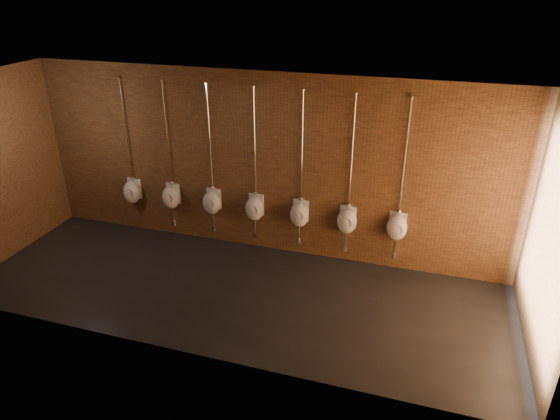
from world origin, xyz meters
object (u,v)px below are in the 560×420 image
at_px(urinal_0, 132,191).
at_px(urinal_1, 171,196).
at_px(urinal_4, 300,213).
at_px(urinal_5, 347,220).
at_px(urinal_6, 397,227).
at_px(urinal_2, 212,202).
at_px(urinal_3, 255,207).

height_order(urinal_0, urinal_1, same).
height_order(urinal_1, urinal_4, same).
bearing_deg(urinal_5, urinal_6, 0.00).
relative_size(urinal_4, urinal_5, 1.00).
relative_size(urinal_1, urinal_5, 1.00).
xyz_separation_m(urinal_0, urinal_4, (3.30, 0.00, 0.00)).
relative_size(urinal_0, urinal_4, 1.00).
distance_m(urinal_4, urinal_5, 0.83).
bearing_deg(urinal_6, urinal_2, 180.00).
xyz_separation_m(urinal_4, urinal_6, (1.65, 0.00, 0.00)).
height_order(urinal_0, urinal_6, same).
bearing_deg(urinal_4, urinal_0, 180.00).
distance_m(urinal_0, urinal_1, 0.83).
bearing_deg(urinal_2, urinal_1, 180.00).
distance_m(urinal_0, urinal_2, 1.65).
bearing_deg(urinal_6, urinal_4, 180.00).
bearing_deg(urinal_1, urinal_0, 180.00).
height_order(urinal_2, urinal_3, same).
xyz_separation_m(urinal_1, urinal_5, (3.30, 0.00, 0.00)).
xyz_separation_m(urinal_3, urinal_6, (2.48, 0.00, 0.00)).
height_order(urinal_0, urinal_2, same).
relative_size(urinal_3, urinal_5, 1.00).
relative_size(urinal_0, urinal_5, 1.00).
xyz_separation_m(urinal_1, urinal_3, (1.65, 0.00, 0.00)).
bearing_deg(urinal_2, urinal_4, 0.00).
bearing_deg(urinal_0, urinal_3, 0.00).
bearing_deg(urinal_1, urinal_6, 0.00).
relative_size(urinal_1, urinal_3, 1.00).
bearing_deg(urinal_0, urinal_6, 0.00).
bearing_deg(urinal_0, urinal_1, 0.00).
bearing_deg(urinal_6, urinal_3, 180.00).
xyz_separation_m(urinal_0, urinal_1, (0.83, 0.00, 0.00)).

